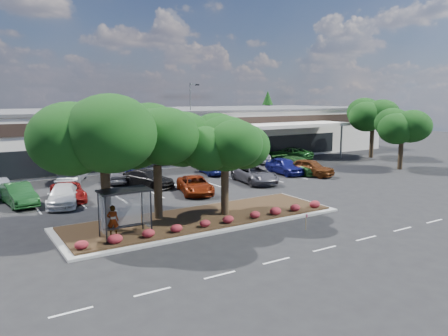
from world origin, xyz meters
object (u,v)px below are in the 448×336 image
car_0 (19,194)px  car_1 (68,192)px  survey_stake (306,220)px  light_pole (191,127)px

car_0 → car_1: (3.34, -0.61, -0.11)m
car_1 → survey_stake: bearing=-49.5°
light_pole → car_1: bearing=-142.9°
survey_stake → car_0: bearing=131.2°
survey_stake → car_0: car_0 is taller
light_pole → car_1: light_pole is taller
light_pole → car_0: light_pole is taller
light_pole → survey_stake: size_ratio=10.08×
car_0 → survey_stake: bearing=-56.0°
light_pole → car_0: size_ratio=1.95×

